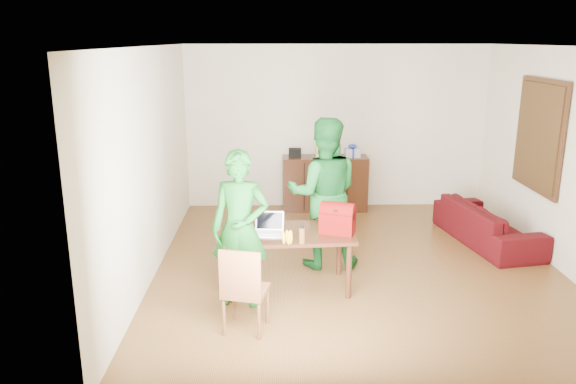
{
  "coord_description": "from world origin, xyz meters",
  "views": [
    {
      "loc": [
        -1.02,
        -6.54,
        2.79
      ],
      "look_at": [
        -0.88,
        -0.36,
        1.09
      ],
      "focal_mm": 35.0,
      "sensor_mm": 36.0,
      "label": 1
    }
  ],
  "objects_px": {
    "table": "(288,239)",
    "red_bag": "(337,221)",
    "person_far": "(324,193)",
    "sofa": "(487,224)",
    "laptop": "(268,231)",
    "bottle": "(302,235)",
    "chair": "(246,306)",
    "person_near": "(240,229)"
  },
  "relations": [
    {
      "from": "laptop",
      "to": "red_bag",
      "type": "bearing_deg",
      "value": 8.11
    },
    {
      "from": "chair",
      "to": "person_near",
      "type": "xyz_separation_m",
      "value": [
        -0.08,
        0.61,
        0.58
      ]
    },
    {
      "from": "bottle",
      "to": "person_near",
      "type": "bearing_deg",
      "value": -178.67
    },
    {
      "from": "red_bag",
      "to": "sofa",
      "type": "xyz_separation_m",
      "value": [
        2.28,
        1.47,
        -0.54
      ]
    },
    {
      "from": "red_bag",
      "to": "person_near",
      "type": "bearing_deg",
      "value": -141.97
    },
    {
      "from": "bottle",
      "to": "sofa",
      "type": "relative_size",
      "value": 0.1
    },
    {
      "from": "bottle",
      "to": "red_bag",
      "type": "xyz_separation_m",
      "value": [
        0.41,
        0.32,
        0.04
      ]
    },
    {
      "from": "chair",
      "to": "laptop",
      "type": "relative_size",
      "value": 2.64
    },
    {
      "from": "table",
      "to": "chair",
      "type": "distance_m",
      "value": 1.13
    },
    {
      "from": "table",
      "to": "red_bag",
      "type": "height_order",
      "value": "red_bag"
    },
    {
      "from": "bottle",
      "to": "red_bag",
      "type": "relative_size",
      "value": 0.51
    },
    {
      "from": "chair",
      "to": "laptop",
      "type": "distance_m",
      "value": 1.03
    },
    {
      "from": "person_near",
      "to": "person_far",
      "type": "height_order",
      "value": "person_far"
    },
    {
      "from": "chair",
      "to": "red_bag",
      "type": "relative_size",
      "value": 2.36
    },
    {
      "from": "person_near",
      "to": "bottle",
      "type": "relative_size",
      "value": 8.81
    },
    {
      "from": "table",
      "to": "red_bag",
      "type": "relative_size",
      "value": 3.93
    },
    {
      "from": "sofa",
      "to": "red_bag",
      "type": "bearing_deg",
      "value": 112.31
    },
    {
      "from": "laptop",
      "to": "red_bag",
      "type": "xyz_separation_m",
      "value": [
        0.77,
        0.04,
        0.1
      ]
    },
    {
      "from": "red_bag",
      "to": "person_far",
      "type": "bearing_deg",
      "value": 118.3
    },
    {
      "from": "person_near",
      "to": "sofa",
      "type": "xyz_separation_m",
      "value": [
        3.35,
        1.8,
        -0.57
      ]
    },
    {
      "from": "person_far",
      "to": "red_bag",
      "type": "bearing_deg",
      "value": 99.3
    },
    {
      "from": "laptop",
      "to": "red_bag",
      "type": "height_order",
      "value": "red_bag"
    },
    {
      "from": "person_far",
      "to": "red_bag",
      "type": "height_order",
      "value": "person_far"
    },
    {
      "from": "person_near",
      "to": "laptop",
      "type": "xyz_separation_m",
      "value": [
        0.29,
        0.29,
        -0.12
      ]
    },
    {
      "from": "chair",
      "to": "bottle",
      "type": "height_order",
      "value": "chair"
    },
    {
      "from": "table",
      "to": "laptop",
      "type": "xyz_separation_m",
      "value": [
        -0.22,
        -0.09,
        0.12
      ]
    },
    {
      "from": "person_near",
      "to": "red_bag",
      "type": "relative_size",
      "value": 4.47
    },
    {
      "from": "red_bag",
      "to": "chair",
      "type": "bearing_deg",
      "value": -115.85
    },
    {
      "from": "person_far",
      "to": "chair",
      "type": "bearing_deg",
      "value": 63.21
    },
    {
      "from": "chair",
      "to": "bottle",
      "type": "relative_size",
      "value": 4.66
    },
    {
      "from": "laptop",
      "to": "sofa",
      "type": "distance_m",
      "value": 3.43
    },
    {
      "from": "person_near",
      "to": "red_bag",
      "type": "distance_m",
      "value": 1.12
    },
    {
      "from": "laptop",
      "to": "bottle",
      "type": "height_order",
      "value": "laptop"
    },
    {
      "from": "laptop",
      "to": "sofa",
      "type": "height_order",
      "value": "laptop"
    },
    {
      "from": "bottle",
      "to": "table",
      "type": "bearing_deg",
      "value": 110.66
    },
    {
      "from": "chair",
      "to": "person_far",
      "type": "distance_m",
      "value": 2.0
    },
    {
      "from": "red_bag",
      "to": "laptop",
      "type": "bearing_deg",
      "value": -156.16
    },
    {
      "from": "laptop",
      "to": "red_bag",
      "type": "distance_m",
      "value": 0.78
    },
    {
      "from": "table",
      "to": "person_near",
      "type": "bearing_deg",
      "value": -147.08
    },
    {
      "from": "table",
      "to": "bottle",
      "type": "distance_m",
      "value": 0.42
    },
    {
      "from": "red_bag",
      "to": "sofa",
      "type": "distance_m",
      "value": 2.77
    },
    {
      "from": "chair",
      "to": "bottle",
      "type": "distance_m",
      "value": 0.99
    }
  ]
}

